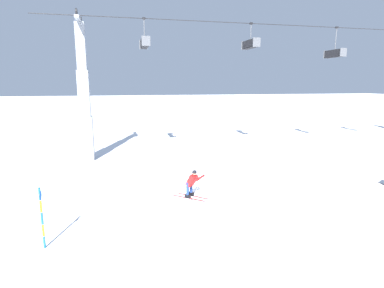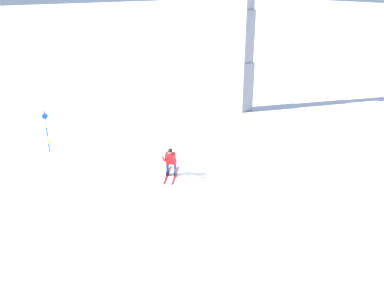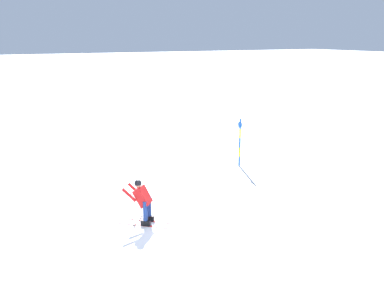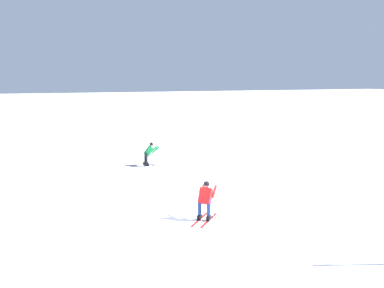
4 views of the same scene
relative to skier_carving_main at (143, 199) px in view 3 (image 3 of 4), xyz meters
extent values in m
plane|color=white|center=(-0.16, 1.20, -0.75)|extent=(260.00, 260.00, 0.00)
cube|color=red|center=(0.01, 0.22, -0.75)|extent=(1.39, 1.26, 0.01)
cube|color=black|center=(0.01, 0.22, -0.66)|extent=(0.28, 0.27, 0.16)
cylinder|color=navy|center=(0.01, 0.22, -0.28)|extent=(0.13, 0.13, 0.60)
cube|color=red|center=(-0.22, -0.03, -0.75)|extent=(1.39, 1.26, 0.01)
cube|color=black|center=(-0.22, -0.03, -0.66)|extent=(0.28, 0.27, 0.16)
cylinder|color=navy|center=(-0.22, -0.03, -0.28)|extent=(0.13, 0.13, 0.60)
cube|color=red|center=(0.00, 0.00, 0.09)|extent=(0.65, 0.64, 0.61)
sphere|color=tan|center=(0.09, -0.08, 0.46)|extent=(0.20, 0.20, 0.20)
sphere|color=black|center=(0.09, -0.08, 0.49)|extent=(0.22, 0.22, 0.22)
cylinder|color=red|center=(0.39, -0.04, 0.19)|extent=(0.39, 0.37, 0.40)
cylinder|color=gray|center=(0.44, -0.02, -0.35)|extent=(0.43, 0.24, 1.02)
cylinder|color=black|center=(0.34, 0.13, -0.70)|extent=(0.07, 0.07, 0.01)
cylinder|color=red|center=(0.09, -0.39, 0.19)|extent=(0.39, 0.37, 0.40)
cylinder|color=gray|center=(0.07, -0.44, -0.35)|extent=(0.28, 0.41, 1.02)
cylinder|color=black|center=(-0.09, -0.35, -0.70)|extent=(0.07, 0.07, 0.01)
cylinder|color=blue|center=(-5.74, -3.35, -0.55)|extent=(0.07, 0.07, 0.41)
cylinder|color=yellow|center=(-5.74, -3.35, -0.14)|extent=(0.07, 0.07, 0.41)
cylinder|color=blue|center=(-5.74, -3.35, 0.28)|extent=(0.07, 0.07, 0.41)
cylinder|color=yellow|center=(-5.74, -3.35, 0.69)|extent=(0.07, 0.07, 0.41)
cylinder|color=blue|center=(-5.74, -3.35, 1.10)|extent=(0.07, 0.07, 0.41)
cylinder|color=blue|center=(-5.72, -3.35, 1.05)|extent=(0.02, 0.28, 0.28)
camera|label=1|loc=(-3.21, -13.55, 4.52)|focal=29.17mm
camera|label=2|loc=(13.42, -8.39, 7.07)|focal=38.71mm
camera|label=3|loc=(4.11, 10.81, 4.66)|focal=39.00mm
camera|label=4|loc=(-14.67, 6.58, 4.29)|focal=43.76mm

